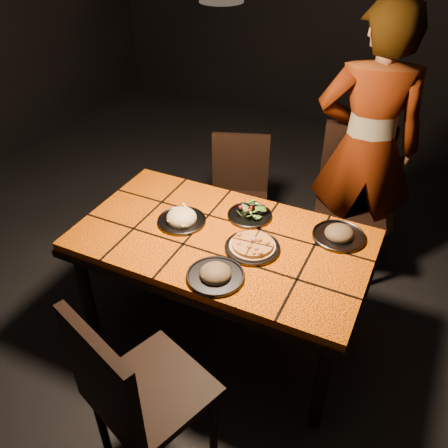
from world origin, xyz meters
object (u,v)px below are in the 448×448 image
at_px(chair_near, 132,391).
at_px(diner, 366,149).
at_px(chair_far_left, 239,189).
at_px(plate_pasta, 182,219).
at_px(dining_table, 222,248).
at_px(plate_pizza, 252,246).
at_px(chair_far_right, 352,190).

distance_m(chair_near, diner, 2.05).
height_order(chair_far_left, plate_pasta, chair_far_left).
relative_size(dining_table, chair_far_left, 1.79).
xyz_separation_m(chair_far_left, plate_pizza, (0.46, -0.85, 0.25)).
height_order(dining_table, chair_near, chair_near).
xyz_separation_m(chair_far_right, plate_pasta, (-0.76, -1.02, 0.18)).
bearing_deg(diner, chair_near, 59.80).
bearing_deg(plate_pasta, dining_table, -5.12).
bearing_deg(dining_table, plate_pasta, 174.88).
bearing_deg(plate_pizza, chair_near, -99.77).
bearing_deg(plate_pizza, diner, 71.59).
height_order(dining_table, chair_far_left, chair_far_left).
height_order(chair_near, chair_far_right, chair_far_right).
xyz_separation_m(diner, plate_pizza, (-0.35, -1.05, -0.17)).
relative_size(chair_near, plate_pasta, 3.72).
height_order(chair_near, plate_pasta, chair_near).
bearing_deg(plate_pasta, chair_near, -72.66).
distance_m(chair_near, plate_pasta, 1.03).
height_order(diner, plate_pasta, diner).
distance_m(chair_near, chair_far_left, 1.80).
bearing_deg(chair_far_left, dining_table, -92.53).
height_order(dining_table, chair_far_right, chair_far_right).
xyz_separation_m(dining_table, chair_near, (0.03, -0.94, -0.08)).
bearing_deg(dining_table, chair_far_right, 64.82).
bearing_deg(dining_table, plate_pizza, -7.91).
xyz_separation_m(dining_table, diner, (0.54, 1.02, 0.26)).
bearing_deg(chair_near, plate_pizza, -79.84).
relative_size(chair_far_right, plate_pizza, 3.50).
xyz_separation_m(dining_table, chair_far_right, (0.49, 1.05, -0.08)).
bearing_deg(chair_far_right, dining_table, -127.70).
xyz_separation_m(chair_far_right, plate_pizza, (-0.30, -1.07, 0.17)).
xyz_separation_m(diner, plate_pasta, (-0.81, -0.99, -0.16)).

